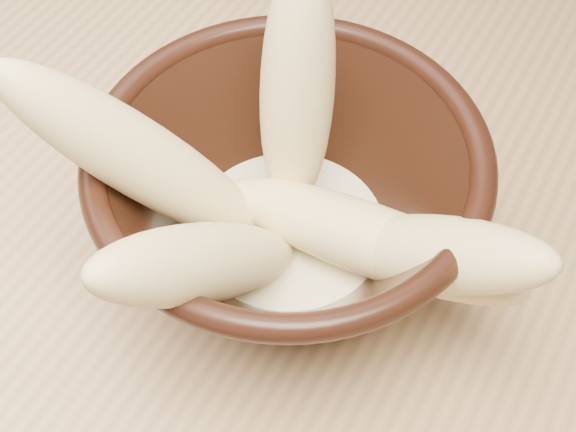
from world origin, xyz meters
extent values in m
plane|color=#B47B55|center=(0.00, 0.00, 0.00)|extent=(4.00, 4.00, 0.00)
cube|color=tan|center=(0.00, 0.00, 0.73)|extent=(1.20, 0.80, 0.04)
cylinder|color=tan|center=(-0.54, 0.34, 0.35)|extent=(0.05, 0.05, 0.71)
cylinder|color=black|center=(0.15, -0.15, 0.76)|extent=(0.10, 0.10, 0.01)
cylinder|color=black|center=(0.15, -0.15, 0.78)|extent=(0.10, 0.10, 0.01)
torus|color=black|center=(0.15, -0.15, 0.87)|extent=(0.24, 0.24, 0.02)
cylinder|color=#F8F2C8|center=(0.15, -0.15, 0.79)|extent=(0.13, 0.13, 0.02)
ellipsoid|color=#F1CF8E|center=(0.14, -0.12, 0.88)|extent=(0.07, 0.09, 0.18)
ellipsoid|color=#F1CF8E|center=(0.08, -0.20, 0.88)|extent=(0.16, 0.13, 0.18)
ellipsoid|color=#F1CF8E|center=(0.24, -0.16, 0.85)|extent=(0.16, 0.07, 0.13)
ellipsoid|color=#F1CF8E|center=(0.20, -0.15, 0.83)|extent=(0.20, 0.05, 0.06)
ellipsoid|color=#F1CF8E|center=(0.14, -0.23, 0.86)|extent=(0.08, 0.16, 0.16)
camera|label=1|loc=(0.29, -0.41, 1.22)|focal=50.00mm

